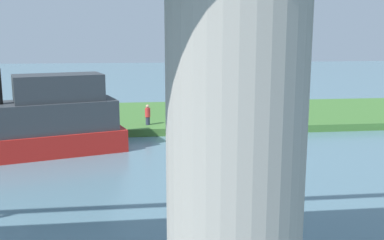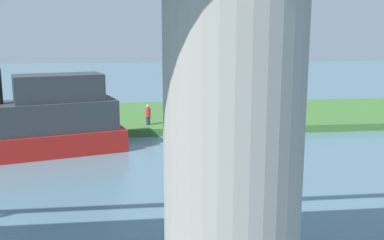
{
  "view_description": "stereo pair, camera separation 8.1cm",
  "coord_description": "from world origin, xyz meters",
  "px_view_note": "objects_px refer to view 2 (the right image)",
  "views": [
    {
      "loc": [
        3.79,
        28.67,
        6.52
      ],
      "look_at": [
        0.89,
        5.0,
        2.0
      ],
      "focal_mm": 42.03,
      "sensor_mm": 36.0,
      "label": 1
    },
    {
      "loc": [
        3.71,
        28.68,
        6.52
      ],
      "look_at": [
        0.89,
        5.0,
        2.0
      ],
      "focal_mm": 42.03,
      "sensor_mm": 36.0,
      "label": 2
    }
  ],
  "objects_px": {
    "person_on_bank": "(148,115)",
    "pontoon_yellow": "(248,145)",
    "motorboat_white": "(43,122)",
    "mooring_post": "(106,120)",
    "bridge_pylon": "(233,146)"
  },
  "relations": [
    {
      "from": "bridge_pylon",
      "to": "pontoon_yellow",
      "type": "bearing_deg",
      "value": -105.22
    },
    {
      "from": "bridge_pylon",
      "to": "mooring_post",
      "type": "bearing_deg",
      "value": -79.04
    },
    {
      "from": "person_on_bank",
      "to": "mooring_post",
      "type": "distance_m",
      "value": 2.8
    },
    {
      "from": "person_on_bank",
      "to": "pontoon_yellow",
      "type": "relative_size",
      "value": 0.33
    },
    {
      "from": "mooring_post",
      "to": "motorboat_white",
      "type": "bearing_deg",
      "value": 56.34
    },
    {
      "from": "motorboat_white",
      "to": "pontoon_yellow",
      "type": "distance_m",
      "value": 11.45
    },
    {
      "from": "mooring_post",
      "to": "bridge_pylon",
      "type": "bearing_deg",
      "value": 100.96
    },
    {
      "from": "bridge_pylon",
      "to": "person_on_bank",
      "type": "height_order",
      "value": "bridge_pylon"
    },
    {
      "from": "bridge_pylon",
      "to": "mooring_post",
      "type": "relative_size",
      "value": 8.86
    },
    {
      "from": "bridge_pylon",
      "to": "person_on_bank",
      "type": "distance_m",
      "value": 21.64
    },
    {
      "from": "mooring_post",
      "to": "motorboat_white",
      "type": "xyz_separation_m",
      "value": [
        3.11,
        4.67,
        0.8
      ]
    },
    {
      "from": "person_on_bank",
      "to": "pontoon_yellow",
      "type": "xyz_separation_m",
      "value": [
        -5.43,
        6.24,
        -0.73
      ]
    },
    {
      "from": "bridge_pylon",
      "to": "mooring_post",
      "type": "height_order",
      "value": "bridge_pylon"
    },
    {
      "from": "mooring_post",
      "to": "pontoon_yellow",
      "type": "relative_size",
      "value": 0.23
    },
    {
      "from": "person_on_bank",
      "to": "motorboat_white",
      "type": "height_order",
      "value": "motorboat_white"
    }
  ]
}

